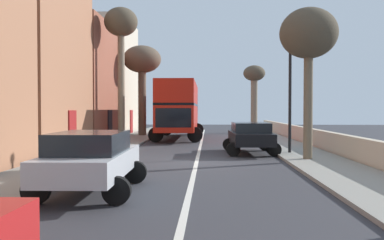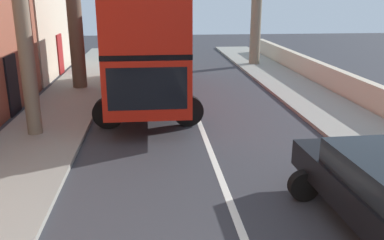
{
  "view_description": "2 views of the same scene",
  "coord_description": "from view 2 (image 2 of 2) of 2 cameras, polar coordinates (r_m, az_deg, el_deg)",
  "views": [
    {
      "loc": [
        0.5,
        -16.77,
        2.13
      ],
      "look_at": [
        -0.45,
        6.42,
        1.55
      ],
      "focal_mm": 38.63,
      "sensor_mm": 36.0,
      "label": 1
    },
    {
      "loc": [
        -1.52,
        -2.68,
        4.09
      ],
      "look_at": [
        -0.77,
        4.98,
        1.73
      ],
      "focal_mm": 38.02,
      "sensor_mm": 36.0,
      "label": 2
    }
  ],
  "objects": [
    {
      "name": "double_decker_bus",
      "position": [
        16.39,
        -6.34,
        10.89
      ],
      "size": [
        3.6,
        10.7,
        4.06
      ],
      "color": "#B31A0D",
      "rests_on": "ground"
    }
  ]
}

